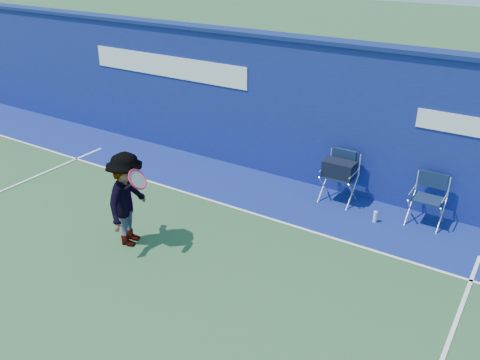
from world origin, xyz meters
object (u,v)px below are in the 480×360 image
Objects in this scene: directors_chair_left at (339,181)px; water_bottle at (375,217)px; directors_chair_right at (426,209)px; tennis_player at (128,200)px.

directors_chair_left is 1.08m from water_bottle.
directors_chair_right is at bearing 0.72° from directors_chair_left.
water_bottle is at bearing 41.26° from tennis_player.
water_bottle is (-0.80, -0.44, -0.19)m from directors_chair_right.
directors_chair_left is 1.08× the size of directors_chair_right.
water_bottle is at bearing -24.23° from directors_chair_left.
directors_chair_left is 0.61× the size of tennis_player.
water_bottle is 4.57m from tennis_player.
tennis_player reaches higher than water_bottle.
directors_chair_right is 0.57× the size of tennis_player.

